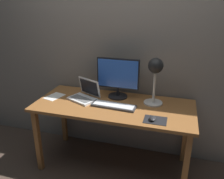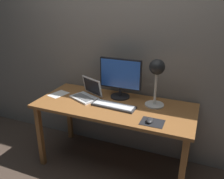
{
  "view_description": "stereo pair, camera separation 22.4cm",
  "coord_description": "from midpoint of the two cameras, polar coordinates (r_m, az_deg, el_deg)",
  "views": [
    {
      "loc": [
        0.58,
        -2.05,
        1.74
      ],
      "look_at": [
        -0.0,
        -0.05,
        0.92
      ],
      "focal_mm": 37.31,
      "sensor_mm": 36.0,
      "label": 1
    },
    {
      "loc": [
        0.79,
        -1.98,
        1.74
      ],
      "look_at": [
        -0.0,
        -0.05,
        0.92
      ],
      "focal_mm": 37.31,
      "sensor_mm": 36.0,
      "label": 2
    }
  ],
  "objects": [
    {
      "name": "mousepad",
      "position": [
        2.07,
        12.94,
        -7.93
      ],
      "size": [
        0.2,
        0.16,
        0.0
      ],
      "primitive_type": "cube",
      "color": "black",
      "rests_on": "desk"
    },
    {
      "name": "laptop",
      "position": [
        2.49,
        -3.37,
        -0.74
      ],
      "size": [
        0.36,
        0.33,
        0.21
      ],
      "color": "silver",
      "rests_on": "desk"
    },
    {
      "name": "desk_lamp",
      "position": [
        2.27,
        13.68,
        3.88
      ],
      "size": [
        0.19,
        0.19,
        0.47
      ],
      "color": "beige",
      "rests_on": "desk"
    },
    {
      "name": "ground_plane",
      "position": [
        2.75,
        2.93,
        -17.85
      ],
      "size": [
        4.8,
        4.8,
        0.0
      ],
      "primitive_type": "plane",
      "color": "#47382D",
      "rests_on": "ground"
    },
    {
      "name": "back_wall",
      "position": [
        2.55,
        6.59,
        11.39
      ],
      "size": [
        4.8,
        0.06,
        2.6
      ],
      "primitive_type": "cube",
      "color": "gray",
      "rests_on": "ground"
    },
    {
      "name": "keyboard_main",
      "position": [
        2.29,
        3.2,
        -4.06
      ],
      "size": [
        0.45,
        0.17,
        0.03
      ],
      "color": "#38383A",
      "rests_on": "desk"
    },
    {
      "name": "desk",
      "position": [
        2.39,
        3.23,
        -5.47
      ],
      "size": [
        1.6,
        0.7,
        0.74
      ],
      "color": "#935B2D",
      "rests_on": "ground"
    },
    {
      "name": "mouse",
      "position": [
        2.06,
        12.37,
        -7.5
      ],
      "size": [
        0.06,
        0.1,
        0.03
      ],
      "primitive_type": "ellipsoid",
      "color": "#28282B",
      "rests_on": "mousepad"
    },
    {
      "name": "monitor",
      "position": [
        2.44,
        4.69,
        3.1
      ],
      "size": [
        0.45,
        0.21,
        0.43
      ],
      "color": "black",
      "rests_on": "desk"
    },
    {
      "name": "paper_sheet_near_mouse",
      "position": [
        2.64,
        -10.65,
        -1.16
      ],
      "size": [
        0.2,
        0.24,
        0.0
      ],
      "primitive_type": "cube",
      "rotation": [
        0.0,
        0.0,
        -0.26
      ],
      "color": "white",
      "rests_on": "desk"
    }
  ]
}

